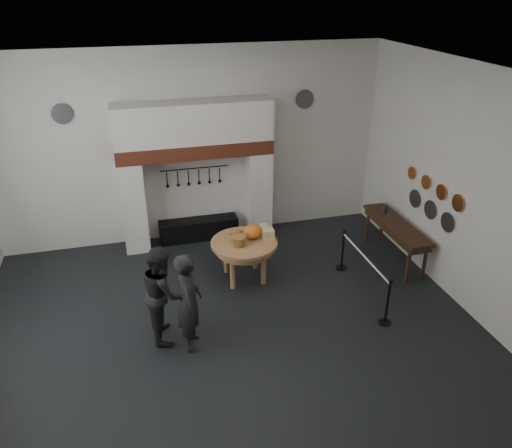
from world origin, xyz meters
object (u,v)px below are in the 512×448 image
object	(u,v)px
iron_range	(199,229)
side_table	(397,225)
barrier_post_far	(343,251)
barrier_post_near	(388,303)
visitor_far	(163,293)
work_table	(244,243)
visitor_near	(189,302)

from	to	relation	value
iron_range	side_table	distance (m)	4.66
iron_range	barrier_post_far	bearing A→B (deg)	-38.41
barrier_post_near	visitor_far	bearing A→B (deg)	169.56
iron_range	side_table	bearing A→B (deg)	-27.44
iron_range	visitor_far	distance (m)	3.73
barrier_post_near	barrier_post_far	bearing A→B (deg)	90.00
visitor_far	barrier_post_near	bearing A→B (deg)	-100.27
work_table	barrier_post_near	world-z (taller)	barrier_post_near
work_table	side_table	xyz separation A→B (m)	(3.45, -0.10, 0.03)
visitor_near	visitor_far	bearing A→B (deg)	50.06
side_table	work_table	bearing A→B (deg)	178.34
work_table	side_table	world-z (taller)	side_table
iron_range	work_table	world-z (taller)	work_table
work_table	visitor_near	bearing A→B (deg)	-126.93
work_table	visitor_near	distance (m)	2.33
work_table	visitor_far	size ratio (longest dim) A/B	0.78
visitor_near	side_table	bearing A→B (deg)	-64.94
visitor_near	barrier_post_far	bearing A→B (deg)	-59.76
iron_range	work_table	distance (m)	2.21
visitor_far	side_table	size ratio (longest dim) A/B	0.81
work_table	barrier_post_far	size ratio (longest dim) A/B	1.54
work_table	barrier_post_far	world-z (taller)	barrier_post_far
visitor_near	barrier_post_far	world-z (taller)	visitor_near
side_table	barrier_post_far	bearing A→B (deg)	-175.84
iron_range	visitor_far	size ratio (longest dim) A/B	1.07
work_table	visitor_near	size ratio (longest dim) A/B	0.77
side_table	barrier_post_far	size ratio (longest dim) A/B	2.44
barrier_post_near	barrier_post_far	distance (m)	2.00
visitor_far	side_table	xyz separation A→B (m)	(5.25, 1.37, -0.02)
barrier_post_far	visitor_near	bearing A→B (deg)	-154.82
side_table	barrier_post_near	world-z (taller)	same
work_table	visitor_far	distance (m)	2.32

